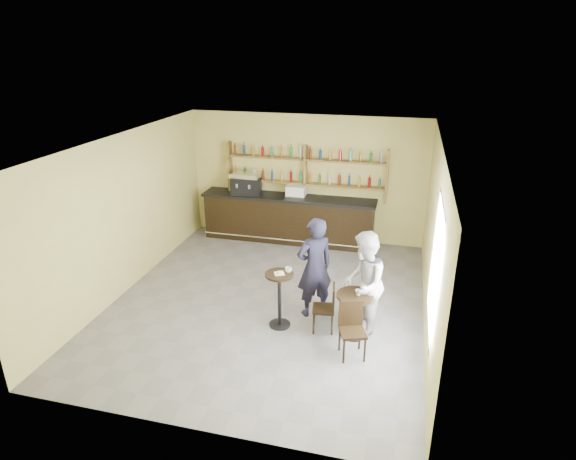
% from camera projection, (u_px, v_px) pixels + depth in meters
% --- Properties ---
extents(floor, '(7.00, 7.00, 0.00)m').
position_uv_depth(floor, '(269.00, 301.00, 9.62)').
color(floor, slate).
rests_on(floor, ground).
extents(ceiling, '(7.00, 7.00, 0.00)m').
position_uv_depth(ceiling, '(266.00, 142.00, 8.44)').
color(ceiling, white).
rests_on(ceiling, wall_back).
extents(wall_back, '(7.00, 0.00, 7.00)m').
position_uv_depth(wall_back, '(306.00, 178.00, 12.18)').
color(wall_back, '#D1CA77').
rests_on(wall_back, floor).
extents(wall_front, '(7.00, 0.00, 7.00)m').
position_uv_depth(wall_front, '(186.00, 328.00, 5.88)').
color(wall_front, '#D1CA77').
rests_on(wall_front, floor).
extents(wall_left, '(0.00, 7.00, 7.00)m').
position_uv_depth(wall_left, '(125.00, 214.00, 9.71)').
color(wall_left, '#D1CA77').
rests_on(wall_left, floor).
extents(wall_right, '(0.00, 7.00, 7.00)m').
position_uv_depth(wall_right, '(433.00, 242.00, 8.35)').
color(wall_right, '#D1CA77').
rests_on(wall_right, floor).
extents(window_pane, '(0.00, 2.00, 2.00)m').
position_uv_depth(window_pane, '(435.00, 267.00, 7.23)').
color(window_pane, white).
rests_on(window_pane, wall_right).
extents(window_frame, '(0.04, 1.70, 2.10)m').
position_uv_depth(window_frame, '(435.00, 267.00, 7.23)').
color(window_frame, black).
rests_on(window_frame, wall_right).
extents(shelf_unit, '(4.00, 0.26, 1.40)m').
position_uv_depth(shelf_unit, '(305.00, 171.00, 11.99)').
color(shelf_unit, brown).
rests_on(shelf_unit, wall_back).
extents(liquor_bottles, '(3.68, 0.10, 1.00)m').
position_uv_depth(liquor_bottles, '(305.00, 165.00, 11.92)').
color(liquor_bottles, '#8C5919').
rests_on(liquor_bottles, shelf_unit).
extents(bar_counter, '(4.42, 0.86, 1.20)m').
position_uv_depth(bar_counter, '(288.00, 219.00, 12.32)').
color(bar_counter, black).
rests_on(bar_counter, floor).
extents(espresso_machine, '(0.83, 0.61, 0.54)m').
position_uv_depth(espresso_machine, '(246.00, 183.00, 12.25)').
color(espresso_machine, black).
rests_on(espresso_machine, bar_counter).
extents(pastry_case, '(0.51, 0.41, 0.29)m').
position_uv_depth(pastry_case, '(296.00, 191.00, 12.00)').
color(pastry_case, silver).
rests_on(pastry_case, bar_counter).
extents(pedestal_table, '(0.62, 0.62, 1.06)m').
position_uv_depth(pedestal_table, '(280.00, 300.00, 8.64)').
color(pedestal_table, black).
rests_on(pedestal_table, floor).
extents(napkin, '(0.23, 0.23, 0.00)m').
position_uv_depth(napkin, '(279.00, 274.00, 8.44)').
color(napkin, white).
rests_on(napkin, pedestal_table).
extents(donut, '(0.12, 0.12, 0.04)m').
position_uv_depth(donut, '(280.00, 273.00, 8.42)').
color(donut, gold).
rests_on(donut, napkin).
extents(cup_pedestal, '(0.13, 0.13, 0.09)m').
position_uv_depth(cup_pedestal, '(288.00, 270.00, 8.48)').
color(cup_pedestal, white).
rests_on(cup_pedestal, pedestal_table).
extents(man_main, '(0.85, 0.80, 1.94)m').
position_uv_depth(man_main, '(314.00, 267.00, 8.85)').
color(man_main, black).
rests_on(man_main, floor).
extents(cafe_table, '(0.85, 0.85, 0.82)m').
position_uv_depth(cafe_table, '(354.00, 315.00, 8.38)').
color(cafe_table, black).
rests_on(cafe_table, floor).
extents(cup_cafe, '(0.12, 0.12, 0.10)m').
position_uv_depth(cup_cafe, '(358.00, 292.00, 8.20)').
color(cup_cafe, white).
rests_on(cup_cafe, cafe_table).
extents(chair_west, '(0.44, 0.44, 0.89)m').
position_uv_depth(chair_west, '(323.00, 308.00, 8.53)').
color(chair_west, black).
rests_on(chair_west, floor).
extents(chair_south, '(0.52, 0.52, 0.93)m').
position_uv_depth(chair_south, '(353.00, 332.00, 7.80)').
color(chair_south, black).
rests_on(chair_south, floor).
extents(patron_second, '(0.72, 0.92, 1.89)m').
position_uv_depth(patron_second, '(363.00, 284.00, 8.33)').
color(patron_second, '#AFAEB4').
rests_on(patron_second, floor).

